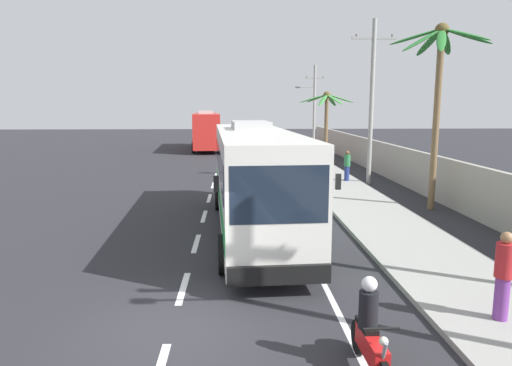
# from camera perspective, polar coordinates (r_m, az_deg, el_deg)

# --- Properties ---
(ground_plane) EXTENTS (160.00, 160.00, 0.00)m
(ground_plane) POSITION_cam_1_polar(r_m,az_deg,el_deg) (9.74, -10.37, -17.16)
(ground_plane) COLOR #28282D
(sidewalk_kerb) EXTENTS (3.20, 90.00, 0.14)m
(sidewalk_kerb) POSITION_cam_1_polar(r_m,az_deg,el_deg) (19.87, 13.68, -3.19)
(sidewalk_kerb) COLOR #999993
(sidewalk_kerb) RESTS_ON ground
(lane_markings) EXTENTS (3.60, 71.69, 0.01)m
(lane_markings) POSITION_cam_1_polar(r_m,az_deg,el_deg) (23.96, -0.54, -0.93)
(lane_markings) COLOR white
(lane_markings) RESTS_ON ground
(boundary_wall) EXTENTS (0.24, 60.00, 2.08)m
(boundary_wall) POSITION_cam_1_polar(r_m,az_deg,el_deg) (24.67, 19.71, 1.25)
(boundary_wall) COLOR #9E998E
(boundary_wall) RESTS_ON ground
(coach_bus_foreground) EXTENTS (3.32, 12.03, 3.79)m
(coach_bus_foreground) POSITION_cam_1_polar(r_m,az_deg,el_deg) (15.99, -0.23, 0.97)
(coach_bus_foreground) COLOR silver
(coach_bus_foreground) RESTS_ON ground
(coach_bus_far_lane) EXTENTS (3.47, 11.26, 3.89)m
(coach_bus_far_lane) POSITION_cam_1_polar(r_m,az_deg,el_deg) (46.68, -6.21, 6.60)
(coach_bus_far_lane) COLOR red
(coach_bus_far_lane) RESTS_ON ground
(motorcycle_beside_bus) EXTENTS (0.56, 1.96, 1.61)m
(motorcycle_beside_bus) POSITION_cam_1_polar(r_m,az_deg,el_deg) (8.11, 13.92, -17.84)
(motorcycle_beside_bus) COLOR black
(motorcycle_beside_bus) RESTS_ON ground
(motorcycle_trailing) EXTENTS (0.56, 1.96, 1.59)m
(motorcycle_trailing) POSITION_cam_1_polar(r_m,az_deg,el_deg) (25.88, 3.49, 1.28)
(motorcycle_trailing) COLOR black
(motorcycle_trailing) RESTS_ON ground
(pedestrian_near_kerb) EXTENTS (0.36, 0.36, 1.72)m
(pedestrian_near_kerb) POSITION_cam_1_polar(r_m,az_deg,el_deg) (26.65, 11.21, 2.21)
(pedestrian_near_kerb) COLOR navy
(pedestrian_near_kerb) RESTS_ON sidewalk_kerb
(pedestrian_midwalk) EXTENTS (0.36, 0.36, 1.80)m
(pedestrian_midwalk) POSITION_cam_1_polar(r_m,az_deg,el_deg) (10.43, 28.33, -9.86)
(pedestrian_midwalk) COLOR #75388E
(pedestrian_midwalk) RESTS_ON sidewalk_kerb
(utility_pole_mid) EXTENTS (2.42, 0.24, 8.96)m
(utility_pole_mid) POSITION_cam_1_polar(r_m,az_deg,el_deg) (26.42, 14.13, 10.03)
(utility_pole_mid) COLOR #9E9E99
(utility_pole_mid) RESTS_ON ground
(utility_pole_far) EXTENTS (2.83, 0.24, 8.19)m
(utility_pole_far) POSITION_cam_1_polar(r_m,az_deg,el_deg) (45.27, 7.15, 9.47)
(utility_pole_far) COLOR #9E9E99
(utility_pole_far) RESTS_ON ground
(palm_nearest) EXTENTS (3.99, 3.67, 7.64)m
(palm_nearest) POSITION_cam_1_polar(r_m,az_deg,el_deg) (20.67, 21.71, 12.70)
(palm_nearest) COLOR brown
(palm_nearest) RESTS_ON ground
(palm_second) EXTENTS (4.24, 3.78, 5.46)m
(palm_second) POSITION_cam_1_polar(r_m,az_deg,el_deg) (36.44, 8.71, 8.97)
(palm_second) COLOR brown
(palm_second) RESTS_ON ground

